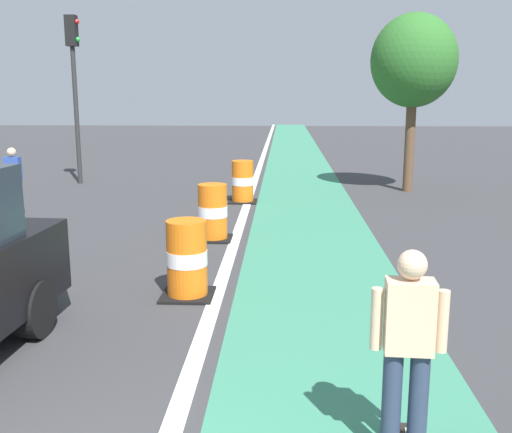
% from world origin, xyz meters
% --- Properties ---
extents(bike_lane_strip, '(2.50, 80.00, 0.01)m').
position_xyz_m(bike_lane_strip, '(2.40, 12.00, 0.00)').
color(bike_lane_strip, '#387F60').
rests_on(bike_lane_strip, ground).
extents(lane_divider_stripe, '(0.20, 80.00, 0.01)m').
position_xyz_m(lane_divider_stripe, '(0.90, 12.00, 0.01)').
color(lane_divider_stripe, silver).
rests_on(lane_divider_stripe, ground).
extents(skateboarder_on_lane, '(0.57, 0.81, 1.69)m').
position_xyz_m(skateboarder_on_lane, '(2.77, 1.32, 0.91)').
color(skateboarder_on_lane, black).
rests_on(skateboarder_on_lane, ground).
extents(traffic_barrel_front, '(0.73, 0.73, 1.09)m').
position_xyz_m(traffic_barrel_front, '(0.50, 5.04, 0.53)').
color(traffic_barrel_front, orange).
rests_on(traffic_barrel_front, ground).
extents(traffic_barrel_mid, '(0.73, 0.73, 1.09)m').
position_xyz_m(traffic_barrel_mid, '(0.47, 8.38, 0.53)').
color(traffic_barrel_mid, orange).
rests_on(traffic_barrel_mid, ground).
extents(traffic_barrel_back, '(0.73, 0.73, 1.09)m').
position_xyz_m(traffic_barrel_back, '(0.77, 12.48, 0.53)').
color(traffic_barrel_back, orange).
rests_on(traffic_barrel_back, ground).
extents(traffic_light_corner, '(0.41, 0.32, 5.10)m').
position_xyz_m(traffic_light_corner, '(-4.59, 15.58, 3.50)').
color(traffic_light_corner, '#2D2D2D').
rests_on(traffic_light_corner, ground).
extents(pedestrian_crossing, '(0.34, 0.20, 1.61)m').
position_xyz_m(pedestrian_crossing, '(-4.27, 10.22, 0.86)').
color(pedestrian_crossing, '#33333D').
rests_on(pedestrian_crossing, ground).
extents(street_tree_sidewalk, '(2.40, 2.40, 5.00)m').
position_xyz_m(street_tree_sidewalk, '(5.45, 14.52, 3.67)').
color(street_tree_sidewalk, brown).
rests_on(street_tree_sidewalk, ground).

